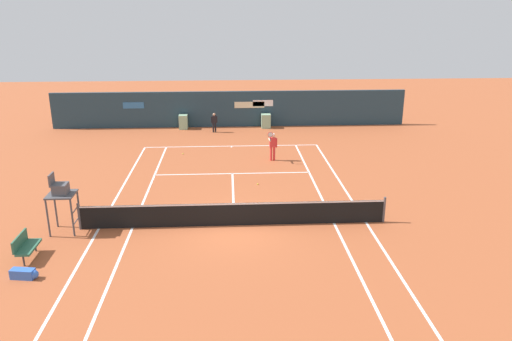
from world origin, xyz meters
The scene contains 10 objects.
ground_plane centered at (0.00, 0.58, 0.00)m, with size 80.00×80.00×0.01m.
tennis_net centered at (0.00, 0.00, 0.51)m, with size 12.10×0.10×1.07m.
sponsor_back_wall centered at (-0.02, 16.97, 1.22)m, with size 25.00×1.02×2.52m.
umpire_chair centered at (-6.52, -0.17, 1.57)m, with size 1.00×1.00×2.35m.
player_bench centered at (-7.18, -2.31, 0.51)m, with size 0.54×1.23×0.88m.
equipment_bag centered at (-6.72, -3.66, 0.16)m, with size 0.91×0.41×0.32m.
player_on_baseline centered at (2.28, 8.58, 0.94)m, with size 0.59×0.67×1.78m.
ball_kid_left_post centered at (-1.13, 15.31, 0.77)m, with size 0.44×0.22×1.33m.
tennis_ball_near_service_line centered at (-2.85, 10.08, 0.03)m, with size 0.07×0.07×0.07m, color #CCE033.
tennis_ball_mid_court centered at (1.21, 4.66, 0.03)m, with size 0.07×0.07×0.07m, color #CCE033.
Camera 1 is at (-0.16, -18.14, 8.34)m, focal length 35.08 mm.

